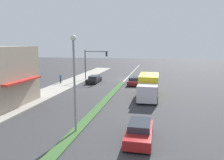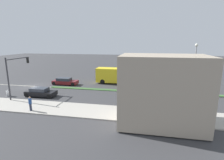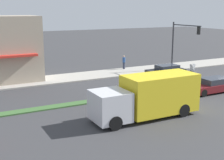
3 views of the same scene
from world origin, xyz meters
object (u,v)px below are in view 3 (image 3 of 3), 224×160
sedan_maroon (213,85)px  traffic_signal_main (181,39)px  suv_black (166,71)px  warning_aframe_sign (192,68)px  pedestrian (124,62)px  delivery_truck (149,96)px

sedan_maroon → traffic_signal_main: bearing=-20.5°
sedan_maroon → suv_black: bearing=-2.3°
traffic_signal_main → warning_aframe_sign: traffic_signal_main is taller
pedestrian → delivery_truck: size_ratio=0.22×
sedan_maroon → warning_aframe_sign: bearing=-31.0°
traffic_signal_main → suv_black: bearing=111.7°
pedestrian → sedan_maroon: (-12.55, -1.93, -0.36)m
traffic_signal_main → warning_aframe_sign: (-0.24, -1.75, -3.47)m
warning_aframe_sign → sedan_maroon: sedan_maroon is taller
sedan_maroon → delivery_truck: bearing=107.7°
sedan_maroon → suv_black: sedan_maroon is taller
pedestrian → delivery_truck: delivery_truck is taller
delivery_truck → pedestrian: bearing=-24.1°
delivery_truck → sedan_maroon: 9.27m
suv_black → traffic_signal_main: bearing=-68.3°
warning_aframe_sign → traffic_signal_main: bearing=82.3°
warning_aframe_sign → pedestrian: bearing=56.6°
delivery_truck → suv_black: delivery_truck is taller
suv_black → sedan_maroon: bearing=177.7°
traffic_signal_main → delivery_truck: 16.47m
pedestrian → warning_aframe_sign: (-4.47, -6.79, -0.55)m
pedestrian → suv_black: 5.81m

